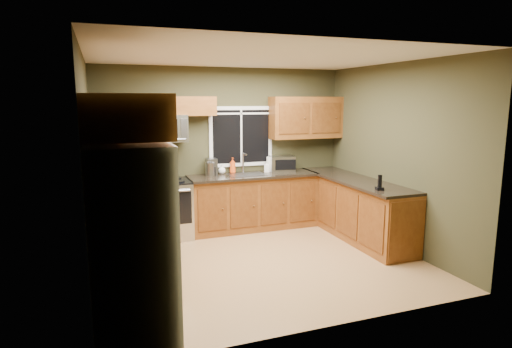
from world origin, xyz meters
TOP-DOWN VIEW (x-y plane):
  - floor at (0.00, 0.00)m, footprint 4.20×4.20m
  - ceiling at (0.00, 0.00)m, footprint 4.20×4.20m
  - back_wall at (0.00, 1.80)m, footprint 4.20×0.00m
  - front_wall at (0.00, -1.80)m, footprint 4.20×0.00m
  - left_wall at (-2.10, 0.00)m, footprint 0.00×3.60m
  - right_wall at (2.10, 0.00)m, footprint 0.00×3.60m
  - window at (0.30, 1.78)m, footprint 1.12×0.03m
  - base_cabinets_left at (-1.80, 0.48)m, footprint 0.60×2.65m
  - countertop_left at (-1.78, 0.48)m, footprint 0.65×2.65m
  - base_cabinets_back at (0.42, 1.50)m, footprint 2.17×0.60m
  - countertop_back at (0.42, 1.48)m, footprint 2.17×0.65m
  - base_cabinets_peninsula at (1.80, 0.54)m, footprint 0.60×2.52m
  - countertop_peninsula at (1.78, 0.55)m, footprint 0.65×2.50m
  - upper_cabinets_left at (-1.94, 0.48)m, footprint 0.33×2.65m
  - upper_cabinets_back_left at (-0.85, 1.64)m, footprint 1.30×0.33m
  - upper_cabinets_back_right at (1.45, 1.64)m, footprint 1.30×0.33m
  - upper_cabinet_over_fridge at (-1.74, -1.30)m, footprint 0.72×0.90m
  - refrigerator at (-1.74, -1.30)m, footprint 0.74×0.90m
  - range at (-1.05, 1.47)m, footprint 0.76×0.69m
  - microwave at (-1.05, 1.61)m, footprint 0.76×0.41m
  - sink at (0.30, 1.49)m, footprint 0.60×0.42m
  - toaster_oven at (0.99, 1.62)m, footprint 0.47×0.39m
  - coffee_maker at (-0.26, 1.64)m, footprint 0.17×0.23m
  - kettle at (-0.30, 1.58)m, footprint 0.20×0.20m
  - paper_towel_roll at (0.78, 1.65)m, footprint 0.12×0.12m
  - soap_bottle_a at (0.12, 1.70)m, footprint 0.11×0.11m
  - soap_bottle_b at (0.70, 1.60)m, footprint 0.11×0.11m
  - soap_bottle_c at (-0.07, 1.70)m, footprint 0.14×0.14m
  - cordless_phone at (1.62, -0.32)m, footprint 0.11×0.11m

SIDE VIEW (x-z plane):
  - floor at x=0.00m, z-range 0.00..0.00m
  - base_cabinets_peninsula at x=1.80m, z-range 0.00..0.90m
  - base_cabinets_left at x=-1.80m, z-range 0.00..0.90m
  - base_cabinets_back at x=0.42m, z-range 0.00..0.90m
  - range at x=-1.05m, z-range 0.00..0.94m
  - refrigerator at x=-1.74m, z-range 0.00..1.80m
  - countertop_left at x=-1.78m, z-range 0.90..0.94m
  - countertop_back at x=0.42m, z-range 0.90..0.94m
  - countertop_peninsula at x=1.78m, z-range 0.90..0.94m
  - sink at x=0.30m, z-range 0.77..1.13m
  - cordless_phone at x=1.62m, z-range 0.90..1.11m
  - soap_bottle_c at x=-0.07m, z-range 0.94..1.10m
  - soap_bottle_b at x=0.70m, z-range 0.94..1.13m
  - kettle at x=-0.30m, z-range 0.93..1.20m
  - paper_towel_roll at x=0.78m, z-range 0.93..1.21m
  - coffee_maker at x=-0.26m, z-range 0.93..1.21m
  - toaster_oven at x=0.99m, z-range 0.94..1.20m
  - soap_bottle_a at x=0.12m, z-range 0.94..1.21m
  - back_wall at x=0.00m, z-range -0.75..3.45m
  - front_wall at x=0.00m, z-range -0.75..3.45m
  - left_wall at x=-2.10m, z-range -0.45..3.15m
  - right_wall at x=2.10m, z-range -0.45..3.15m
  - window at x=0.30m, z-range 1.04..2.06m
  - microwave at x=-1.05m, z-range 1.52..1.94m
  - upper_cabinets_left at x=-1.94m, z-range 1.50..2.22m
  - upper_cabinets_back_right at x=1.45m, z-range 1.50..2.22m
  - upper_cabinet_over_fridge at x=-1.74m, z-range 1.84..2.22m
  - upper_cabinets_back_left at x=-0.85m, z-range 1.92..2.22m
  - ceiling at x=0.00m, z-range 2.70..2.70m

